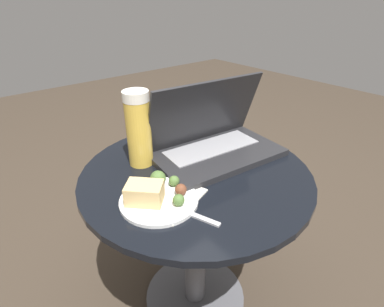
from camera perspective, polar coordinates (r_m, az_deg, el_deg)
name	(u,v)px	position (r m, az deg, el deg)	size (l,w,h in m)	color
ground_plane	(195,296)	(1.18, 0.58, -25.56)	(6.00, 6.00, 0.00)	#382D23
table	(196,212)	(0.90, 0.70, -11.17)	(0.62, 0.62, 0.53)	#515156
napkin	(173,199)	(0.71, -3.69, -8.71)	(0.18, 0.15, 0.00)	silver
laptop	(213,140)	(0.88, 4.09, 2.60)	(0.39, 0.26, 0.22)	#232326
beer_glass	(139,129)	(0.82, -10.14, 4.63)	(0.07, 0.07, 0.21)	gold
snack_plate	(156,195)	(0.70, -6.87, -7.79)	(0.18, 0.18, 0.06)	white
fork	(178,209)	(0.68, -2.76, -10.48)	(0.08, 0.18, 0.00)	#B2B2B7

